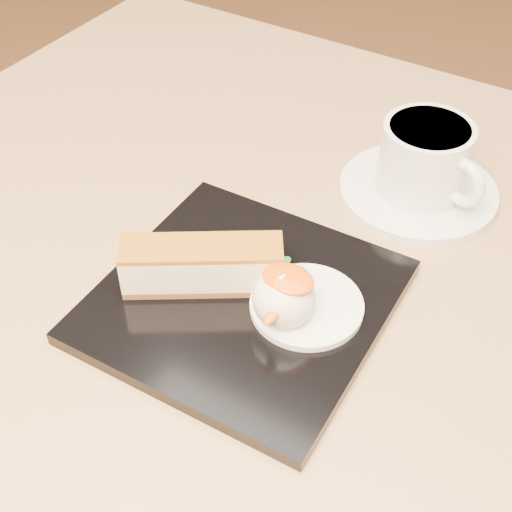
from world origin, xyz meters
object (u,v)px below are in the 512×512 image
Objects in this scene: table at (227,357)px; saucer at (418,191)px; coffee_cup at (426,158)px; cheesecake at (202,265)px; dessert_plate at (243,301)px; ice_cream_scoop at (284,298)px.

saucer is (0.12, 0.16, 0.16)m from table.
coffee_cup reaches higher than saucer.
saucer is 0.04m from coffee_cup.
coffee_cup reaches higher than table.
table is 0.20m from cheesecake.
table is 5.33× the size of saucer.
dessert_plate is 1.47× the size of saucer.
saucer is at bearing 53.39° from table.
cheesecake is 0.08m from ice_cream_scoop.
cheesecake is at bearing -171.87° from dessert_plate.
dessert_plate reaches higher than table.
dessert_plate is 0.22m from coffee_cup.
saucer is (0.10, 0.21, -0.03)m from cheesecake.
dessert_plate is at bearing 172.87° from ice_cream_scoop.
coffee_cup reaches higher than ice_cream_scoop.
cheesecake reaches higher than dessert_plate.
dessert_plate is 2.03× the size of coffee_cup.
table is 0.26m from saucer.
table is 0.22m from ice_cream_scoop.
cheesecake is 0.24m from coffee_cup.
dessert_plate reaches higher than saucer.
saucer is at bearing 83.15° from ice_cream_scoop.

